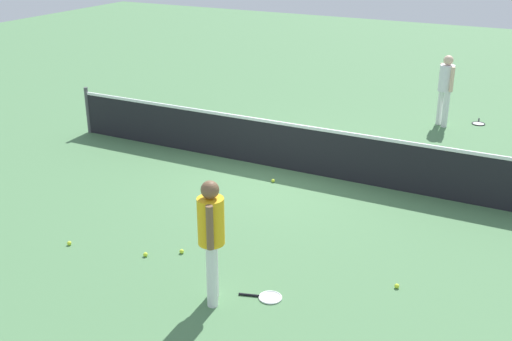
{
  "coord_description": "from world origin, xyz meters",
  "views": [
    {
      "loc": [
        4.81,
        -10.52,
        4.65
      ],
      "look_at": [
        0.56,
        -2.31,
        0.9
      ],
      "focal_mm": 43.79,
      "sensor_mm": 36.0,
      "label": 1
    }
  ],
  "objects": [
    {
      "name": "court_net",
      "position": [
        0.0,
        0.0,
        0.5
      ],
      "size": [
        10.09,
        0.09,
        1.07
      ],
      "color": "#4C4C51",
      "rests_on": "ground_plane"
    },
    {
      "name": "tennis_ball_stray_left",
      "position": [
        0.11,
        -0.72,
        0.03
      ],
      "size": [
        0.07,
        0.07,
        0.07
      ],
      "primitive_type": "sphere",
      "color": "#C6E033",
      "rests_on": "ground_plane"
    },
    {
      "name": "tennis_ball_stray_right",
      "position": [
        0.07,
        -3.78,
        0.03
      ],
      "size": [
        0.07,
        0.07,
        0.07
      ],
      "primitive_type": "sphere",
      "color": "#C6E033",
      "rests_on": "ground_plane"
    },
    {
      "name": "tennis_ball_midcourt",
      "position": [
        -0.35,
        -4.1,
        0.03
      ],
      "size": [
        0.07,
        0.07,
        0.07
      ],
      "primitive_type": "sphere",
      "color": "#C6E033",
      "rests_on": "ground_plane"
    },
    {
      "name": "tennis_racket_far_player",
      "position": [
        2.97,
        4.84,
        0.01
      ],
      "size": [
        0.35,
        0.6,
        0.03
      ],
      "color": "black",
      "rests_on": "ground_plane"
    },
    {
      "name": "player_far_side",
      "position": [
        2.18,
        4.29,
        1.01
      ],
      "size": [
        0.48,
        0.48,
        1.7
      ],
      "color": "white",
      "rests_on": "ground_plane"
    },
    {
      "name": "player_near_side",
      "position": [
        1.13,
        -4.62,
        1.01
      ],
      "size": [
        0.46,
        0.5,
        1.7
      ],
      "color": "white",
      "rests_on": "ground_plane"
    },
    {
      "name": "tennis_racket_near_player",
      "position": [
        1.74,
        -4.24,
        0.01
      ],
      "size": [
        0.61,
        0.39,
        0.03
      ],
      "color": "white",
      "rests_on": "ground_plane"
    },
    {
      "name": "tennis_ball_by_net",
      "position": [
        -1.6,
        -4.35,
        0.03
      ],
      "size": [
        0.07,
        0.07,
        0.07
      ],
      "primitive_type": "sphere",
      "color": "#C6E033",
      "rests_on": "ground_plane"
    },
    {
      "name": "tennis_ball_baseline",
      "position": [
        3.18,
        -3.23,
        0.03
      ],
      "size": [
        0.07,
        0.07,
        0.07
      ],
      "primitive_type": "sphere",
      "color": "#C6E033",
      "rests_on": "ground_plane"
    },
    {
      "name": "ground_plane",
      "position": [
        0.0,
        0.0,
        0.0
      ],
      "size": [
        40.0,
        40.0,
        0.0
      ],
      "primitive_type": "plane",
      "color": "#4C7A4C"
    }
  ]
}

